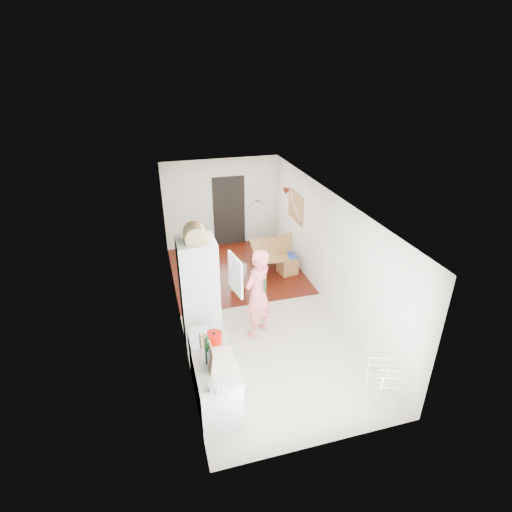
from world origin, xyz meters
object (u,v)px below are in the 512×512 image
person (258,286)px  drying_rack (384,383)px  stool (238,282)px  dining_chair (288,255)px  dining_table (269,259)px

person → drying_rack: 2.73m
drying_rack → stool: bearing=129.4°
person → drying_rack: person is taller
person → stool: bearing=-126.9°
person → dining_chair: size_ratio=2.16×
stool → drying_rack: (1.39, -3.95, 0.19)m
dining_table → drying_rack: bearing=-169.5°
dining_chair → stool: 1.48m
dining_table → dining_chair: 0.63m
stool → dining_chair: bearing=17.1°
stool → dining_table: bearing=39.9°
person → dining_chair: 2.62m
dining_chair → person: bearing=-132.2°
stool → drying_rack: size_ratio=0.51×
stool → person: bearing=-90.1°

